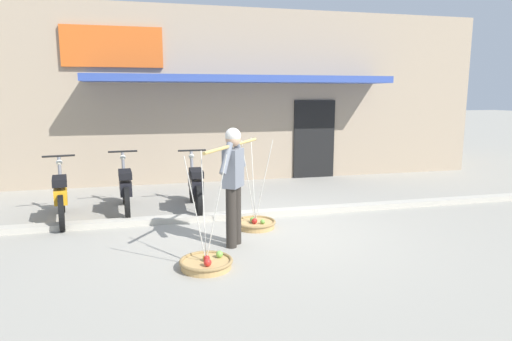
% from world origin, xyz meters
% --- Properties ---
extents(ground_plane, '(90.00, 90.00, 0.00)m').
position_xyz_m(ground_plane, '(0.00, 0.00, 0.00)').
color(ground_plane, '#9E998C').
extents(sidewalk_curb, '(20.00, 0.24, 0.10)m').
position_xyz_m(sidewalk_curb, '(0.00, 0.70, 0.05)').
color(sidewalk_curb, '#BAB4A5').
rests_on(sidewalk_curb, ground).
extents(fruit_vendor, '(1.04, 1.54, 1.70)m').
position_xyz_m(fruit_vendor, '(-0.50, -0.70, 0.98)').
color(fruit_vendor, '#2D2823').
rests_on(fruit_vendor, ground).
extents(fruit_basket_left_side, '(0.67, 0.67, 1.45)m').
position_xyz_m(fruit_basket_left_side, '(-1.01, -1.46, 0.07)').
color(fruit_basket_left_side, tan).
rests_on(fruit_basket_left_side, ground).
extents(fruit_basket_right_side, '(0.67, 0.67, 1.45)m').
position_xyz_m(fruit_basket_right_side, '(-0.00, 0.05, 0.07)').
color(fruit_basket_right_side, tan).
rests_on(fruit_basket_right_side, ground).
extents(motorcycle_nearest_shop, '(0.54, 1.81, 1.09)m').
position_xyz_m(motorcycle_nearest_shop, '(-3.12, 1.21, 0.45)').
color(motorcycle_nearest_shop, black).
rests_on(motorcycle_nearest_shop, ground).
extents(motorcycle_second_in_row, '(0.54, 1.82, 1.09)m').
position_xyz_m(motorcycle_second_in_row, '(-2.09, 1.59, 0.45)').
color(motorcycle_second_in_row, black).
rests_on(motorcycle_second_in_row, ground).
extents(motorcycle_third_in_row, '(0.54, 1.82, 1.09)m').
position_xyz_m(motorcycle_third_in_row, '(-0.82, 1.42, 0.45)').
color(motorcycle_third_in_row, black).
rests_on(motorcycle_third_in_row, ground).
extents(storefront_building, '(13.00, 6.00, 4.20)m').
position_xyz_m(storefront_building, '(0.60, 6.53, 2.10)').
color(storefront_building, tan).
rests_on(storefront_building, ground).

